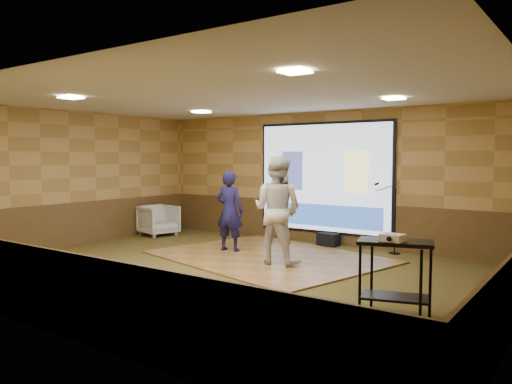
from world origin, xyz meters
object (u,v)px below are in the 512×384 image
Objects in this scene: projector_screen at (323,179)px; projector at (393,238)px; banquet_chair at (159,220)px; player_right at (277,210)px; duffel_bag at (328,240)px; dance_floor at (268,257)px; mic_stand at (392,230)px; player_left at (230,211)px; av_table at (395,263)px.

projector_screen is 5.28m from projector.
banquet_chair is at bearing 163.45° from projector.
projector is (3.16, -4.21, -0.49)m from projector_screen.
player_right reaches higher than duffel_bag.
projector is (3.27, -2.16, 0.97)m from dance_floor.
player_right is 1.35× the size of mic_stand.
player_left is 1.55m from player_right.
player_left is at bearing 158.40° from projector.
mic_stand is at bearing -66.64° from banquet_chair.
player_left is 6.24× the size of projector.
banquet_chair is (-2.83, 0.69, -0.48)m from player_left.
mic_stand is at bearing 110.51° from av_table.
player_right is (0.49, -0.44, 1.00)m from dance_floor.
av_table reaches higher than banquet_chair.
projector_screen is 12.52× the size of projector.
dance_floor is 1.19m from player_right.
av_table is at bearing 143.31° from player_left.
dance_floor is at bearing 147.69° from av_table.
projector_screen is 4.29m from banquet_chair.
projector reaches higher than banquet_chair.
player_right is at bearing 149.64° from av_table.
player_right is at bearing -41.91° from dance_floor.
projector is at bearing -54.00° from duffel_bag.
player_left is 4.78m from projector.
projector_screen is at bearing 132.41° from projector.
player_right is (0.37, -2.49, -0.46)m from projector_screen.
projector_screen reaches higher than mic_stand.
dance_floor is 3.89m from banquet_chair.
player_left is 3.68× the size of duffel_bag.
duffel_bag is at bearing 79.20° from dance_floor.
duffel_bag is at bearing 131.51° from projector.
projector is at bearing 144.50° from player_right.
projector_screen is at bearing -129.01° from player_left.
duffel_bag is at bearing -136.53° from player_left.
mic_stand is at bearing 115.56° from projector.
dance_floor is at bearing -100.80° from duffel_bag.
player_left reaches higher than mic_stand.
dance_floor is 2.62m from mic_stand.
dance_floor is at bearing 152.13° from projector.
projector_screen is at bearing -167.20° from mic_stand.
player_left is at bearing 153.82° from av_table.
projector_screen is 3.97× the size of banquet_chair.
mic_stand reaches higher than projector.
mic_stand reaches higher than duffel_bag.
projector_screen is at bearing -59.00° from banquet_chair.
projector is 0.18× the size of mic_stand.
banquet_chair is (-5.63, -1.11, -0.11)m from mic_stand.
dance_floor is 1.29m from player_left.
player_left reaches higher than projector.
duffel_bag is (-0.14, 2.30, -0.87)m from player_right.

